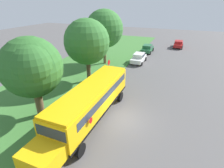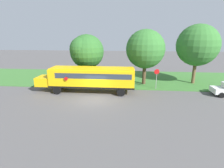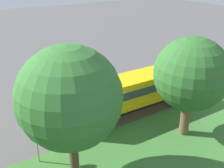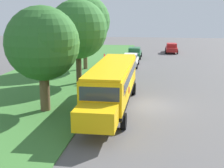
# 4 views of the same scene
# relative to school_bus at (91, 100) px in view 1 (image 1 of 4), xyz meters

# --- Properties ---
(ground_plane) EXTENTS (120.00, 120.00, 0.00)m
(ground_plane) POSITION_rel_school_bus_xyz_m (2.61, 0.99, -1.92)
(ground_plane) COLOR #565454
(grass_verge) EXTENTS (12.00, 80.00, 0.08)m
(grass_verge) POSITION_rel_school_bus_xyz_m (-7.39, 0.99, -1.88)
(grass_verge) COLOR #3D7533
(grass_verge) RESTS_ON ground
(school_bus) EXTENTS (2.84, 12.42, 3.16)m
(school_bus) POSITION_rel_school_bus_xyz_m (0.00, 0.00, 0.00)
(school_bus) COLOR yellow
(school_bus) RESTS_ON ground
(car_white_nearest) EXTENTS (2.02, 4.40, 1.56)m
(car_white_nearest) POSITION_rel_school_bus_xyz_m (-0.19, 17.25, -1.05)
(car_white_nearest) COLOR silver
(car_white_nearest) RESTS_ON ground
(car_green_middle) EXTENTS (2.02, 4.40, 1.56)m
(car_green_middle) POSITION_rel_school_bus_xyz_m (-0.19, 24.32, -1.05)
(car_green_middle) COLOR #236038
(car_green_middle) RESTS_ON ground
(car_red_furthest) EXTENTS (2.02, 4.40, 1.56)m
(car_red_furthest) POSITION_rel_school_bus_xyz_m (5.41, 31.13, -1.05)
(car_red_furthest) COLOR #B21E1E
(car_red_furthest) RESTS_ON ground
(oak_tree_beside_bus) EXTENTS (4.95, 4.95, 7.18)m
(oak_tree_beside_bus) POSITION_rel_school_bus_xyz_m (-4.31, -1.46, 2.85)
(oak_tree_beside_bus) COLOR brown
(oak_tree_beside_bus) RESTS_ON ground
(oak_tree_roadside_mid) EXTENTS (5.44, 5.44, 7.87)m
(oak_tree_roadside_mid) POSITION_rel_school_bus_xyz_m (-4.16, 7.21, 3.22)
(oak_tree_roadside_mid) COLOR #4C3826
(oak_tree_roadside_mid) RESTS_ON ground
(oak_tree_far_end) EXTENTS (5.86, 5.86, 8.58)m
(oak_tree_far_end) POSITION_rel_school_bus_xyz_m (-5.28, 14.55, 3.72)
(oak_tree_far_end) COLOR brown
(oak_tree_far_end) RESTS_ON ground
(stop_sign) EXTENTS (0.08, 0.68, 2.74)m
(stop_sign) POSITION_rel_school_bus_xyz_m (-1.99, 8.54, -0.19)
(stop_sign) COLOR gray
(stop_sign) RESTS_ON ground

